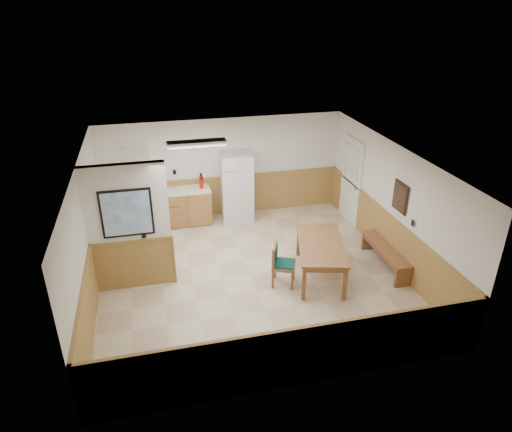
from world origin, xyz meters
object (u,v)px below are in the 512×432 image
object	(u,v)px
refrigerator	(237,187)
dining_chair	(279,262)
soap_bottle	(137,190)
fire_extinguisher	(201,182)
dining_bench	(386,252)
dining_table	(321,248)

from	to	relation	value
refrigerator	dining_chair	size ratio (longest dim) A/B	2.03
soap_bottle	fire_extinguisher	bearing A→B (deg)	-0.41
dining_bench	fire_extinguisher	bearing A→B (deg)	139.80
dining_table	fire_extinguisher	size ratio (longest dim) A/B	4.93
dining_chair	fire_extinguisher	xyz separation A→B (m)	(-1.08, 3.07, 0.57)
dining_chair	soap_bottle	xyz separation A→B (m)	(-2.61, 3.08, 0.51)
refrigerator	dining_table	world-z (taller)	refrigerator
refrigerator	dining_bench	distance (m)	3.93
refrigerator	soap_bottle	size ratio (longest dim) A/B	8.49
refrigerator	fire_extinguisher	size ratio (longest dim) A/B	4.48
dining_bench	refrigerator	bearing A→B (deg)	131.74
dining_table	fire_extinguisher	world-z (taller)	fire_extinguisher
dining_bench	soap_bottle	bearing A→B (deg)	149.80
soap_bottle	dining_table	bearing A→B (deg)	-41.07
dining_bench	soap_bottle	size ratio (longest dim) A/B	7.94
refrigerator	dining_chair	distance (m)	3.07
refrigerator	dining_table	xyz separation A→B (m)	(1.08, -2.98, -0.21)
refrigerator	dining_chair	world-z (taller)	refrigerator
dining_table	dining_chair	world-z (taller)	dining_chair
dining_table	dining_bench	size ratio (longest dim) A/B	1.18
dining_chair	dining_table	bearing A→B (deg)	26.71
fire_extinguisher	refrigerator	bearing A→B (deg)	9.82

